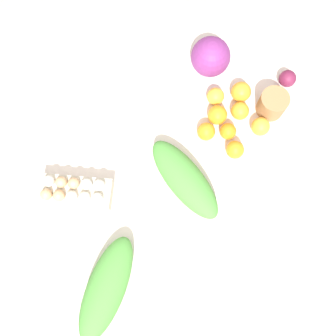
{
  "coord_description": "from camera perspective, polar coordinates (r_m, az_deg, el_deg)",
  "views": [
    {
      "loc": [
        0.33,
        0.2,
        2.15
      ],
      "look_at": [
        0.0,
        0.0,
        0.74
      ],
      "focal_mm": 40.0,
      "sensor_mm": 36.0,
      "label": 1
    }
  ],
  "objects": [
    {
      "name": "ground_plane",
      "position": [
        2.18,
        0.0,
        -5.12
      ],
      "size": [
        8.0,
        8.0,
        0.0
      ],
      "primitive_type": "plane",
      "color": "#B2A899"
    },
    {
      "name": "orange_5",
      "position": [
        1.54,
        13.92,
        6.16
      ],
      "size": [
        0.07,
        0.07,
        0.07
      ],
      "primitive_type": "sphere",
      "color": "#F9A833",
      "rests_on": "dining_table"
    },
    {
      "name": "orange_6",
      "position": [
        1.49,
        10.17,
        2.77
      ],
      "size": [
        0.07,
        0.07,
        0.07
      ],
      "primitive_type": "sphere",
      "color": "orange",
      "rests_on": "dining_table"
    },
    {
      "name": "dining_table",
      "position": [
        1.56,
        0.0,
        -1.05
      ],
      "size": [
        1.41,
        0.91,
        0.72
      ],
      "color": "silver",
      "rests_on": "ground_plane"
    },
    {
      "name": "cabbage_purple",
      "position": [
        1.59,
        6.5,
        16.48
      ],
      "size": [
        0.16,
        0.16,
        0.16
      ],
      "primitive_type": "sphere",
      "color": "#7A2D75",
      "rests_on": "dining_table"
    },
    {
      "name": "orange_1",
      "position": [
        1.55,
        10.91,
        8.55
      ],
      "size": [
        0.07,
        0.07,
        0.07
      ],
      "primitive_type": "sphere",
      "color": "orange",
      "rests_on": "dining_table"
    },
    {
      "name": "orange_3",
      "position": [
        1.58,
        11.06,
        11.33
      ],
      "size": [
        0.08,
        0.08,
        0.08
      ],
      "primitive_type": "sphere",
      "color": "orange",
      "rests_on": "dining_table"
    },
    {
      "name": "orange_0",
      "position": [
        1.56,
        7.24,
        10.8
      ],
      "size": [
        0.07,
        0.07,
        0.07
      ],
      "primitive_type": "sphere",
      "color": "#F9A833",
      "rests_on": "dining_table"
    },
    {
      "name": "orange_7",
      "position": [
        1.49,
        5.83,
        5.55
      ],
      "size": [
        0.07,
        0.07,
        0.07
      ],
      "primitive_type": "sphere",
      "color": "orange",
      "rests_on": "dining_table"
    },
    {
      "name": "greens_bunch_kale",
      "position": [
        1.4,
        -9.37,
        -17.58
      ],
      "size": [
        0.4,
        0.21,
        0.1
      ],
      "primitive_type": "ellipsoid",
      "rotation": [
        0.0,
        0.0,
        0.21
      ],
      "color": "#4C933D",
      "rests_on": "dining_table"
    },
    {
      "name": "orange_4",
      "position": [
        1.52,
        7.53,
        8.02
      ],
      "size": [
        0.08,
        0.08,
        0.08
      ],
      "primitive_type": "sphere",
      "color": "orange",
      "rests_on": "dining_table"
    },
    {
      "name": "greens_bunch_chard",
      "position": [
        1.42,
        2.56,
        -1.67
      ],
      "size": [
        0.26,
        0.39,
        0.1
      ],
      "primitive_type": "ellipsoid",
      "rotation": [
        0.0,
        0.0,
        1.2
      ],
      "color": "#4C933D",
      "rests_on": "dining_table"
    },
    {
      "name": "paper_bag",
      "position": [
        1.57,
        15.62,
        9.39
      ],
      "size": [
        0.11,
        0.11,
        0.1
      ],
      "primitive_type": "cylinder",
      "color": "#997047",
      "rests_on": "dining_table"
    },
    {
      "name": "beet_root",
      "position": [
        1.66,
        17.75,
        12.85
      ],
      "size": [
        0.07,
        0.07,
        0.07
      ],
      "primitive_type": "sphere",
      "color": "maroon",
      "rests_on": "dining_table"
    },
    {
      "name": "egg_carton",
      "position": [
        1.46,
        -14.04,
        -3.47
      ],
      "size": [
        0.23,
        0.3,
        0.09
      ],
      "rotation": [
        0.0,
        0.0,
        2.04
      ],
      "color": "beige",
      "rests_on": "dining_table"
    },
    {
      "name": "orange_2",
      "position": [
        1.51,
        9.13,
        5.54
      ],
      "size": [
        0.07,
        0.07,
        0.07
      ],
      "primitive_type": "sphere",
      "color": "orange",
      "rests_on": "dining_table"
    }
  ]
}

